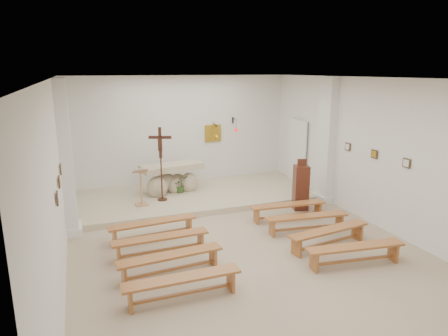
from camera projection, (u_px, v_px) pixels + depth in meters
name	position (u px, v px, depth m)	size (l,w,h in m)	color
ground	(242.00, 246.00, 8.51)	(7.00, 10.00, 0.00)	tan
wall_left	(57.00, 183.00, 6.91)	(0.02, 10.00, 3.50)	silver
wall_right	(381.00, 154.00, 9.27)	(0.02, 10.00, 3.50)	silver
wall_back	(181.00, 132.00, 12.63)	(7.00, 0.02, 3.50)	silver
ceiling	(244.00, 79.00, 7.67)	(7.00, 10.00, 0.02)	silver
sanctuary_platform	(195.00, 196.00, 11.67)	(6.98, 3.00, 0.15)	#B6AA8C
pilaster_left	(66.00, 159.00, 8.77)	(0.26, 0.55, 3.50)	white
pilaster_right	(327.00, 141.00, 11.05)	(0.26, 0.55, 3.50)	white
gold_wall_relief	(213.00, 133.00, 12.98)	(0.55, 0.04, 0.55)	gold
sanctuary_lamp	(236.00, 128.00, 12.95)	(0.11, 0.36, 0.44)	black
station_frame_left_front	(57.00, 198.00, 6.19)	(0.03, 0.20, 0.20)	#46301F
station_frame_left_mid	(59.00, 182.00, 7.10)	(0.03, 0.20, 0.20)	#46301F
station_frame_left_rear	(61.00, 169.00, 8.01)	(0.03, 0.20, 0.20)	#46301F
station_frame_right_front	(407.00, 163.00, 8.54)	(0.03, 0.20, 0.20)	#46301F
station_frame_right_mid	(374.00, 154.00, 9.45)	(0.03, 0.20, 0.20)	#46301F
station_frame_right_rear	(348.00, 147.00, 10.36)	(0.03, 0.20, 0.20)	#46301F
radiator_left	(70.00, 213.00, 9.74)	(0.10, 0.85, 0.52)	silver
radiator_right	(312.00, 185.00, 12.06)	(0.10, 0.85, 0.52)	silver
altar	(171.00, 180.00, 11.72)	(1.88, 1.01, 0.92)	beige
lectern	(141.00, 187.00, 10.53)	(0.40, 0.35, 1.04)	tan
crucifix_stand	(161.00, 159.00, 10.78)	(0.59, 0.27, 2.03)	#3B1D13
potted_plant	(180.00, 184.00, 11.71)	(0.44, 0.39, 0.49)	#305221
donation_pedestal	(301.00, 187.00, 10.64)	(0.46, 0.46, 1.39)	#4E1E16
bench_left_front	(153.00, 226.00, 8.82)	(1.97, 0.47, 0.41)	#A96431
bench_right_front	(288.00, 208.00, 9.97)	(1.97, 0.45, 0.41)	#A96431
bench_left_second	(161.00, 241.00, 8.03)	(1.96, 0.37, 0.41)	#A96431
bench_right_second	(307.00, 220.00, 9.18)	(1.97, 0.54, 0.41)	#A96431
bench_left_third	(170.00, 259.00, 7.25)	(1.97, 0.47, 0.41)	#A96431
bench_right_third	(329.00, 234.00, 8.39)	(1.98, 0.58, 0.41)	#A96431
bench_left_fourth	(182.00, 282.00, 6.46)	(1.95, 0.32, 0.41)	#A96431
bench_right_fourth	(355.00, 250.00, 7.61)	(1.97, 0.54, 0.41)	#A96431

